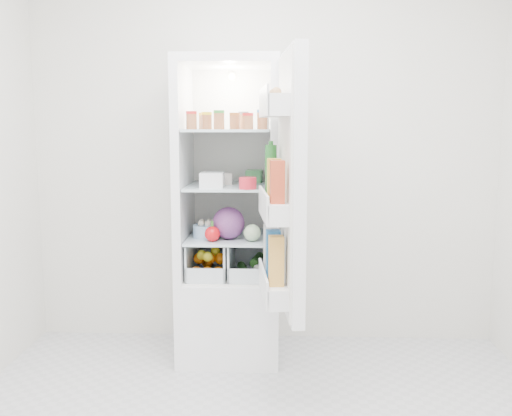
{
  "coord_description": "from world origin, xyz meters",
  "views": [
    {
      "loc": [
        0.11,
        -2.19,
        1.41
      ],
      "look_at": [
        -0.03,
        0.95,
        0.95
      ],
      "focal_mm": 40.0,
      "sensor_mm": 36.0,
      "label": 1
    }
  ],
  "objects_px": {
    "refrigerator": "(231,247)",
    "fridge_door": "(286,190)",
    "red_cabbage": "(229,223)",
    "mushroom_bowl": "(207,231)"
  },
  "relations": [
    {
      "from": "mushroom_bowl",
      "to": "fridge_door",
      "type": "distance_m",
      "value": 0.76
    },
    {
      "from": "red_cabbage",
      "to": "fridge_door",
      "type": "height_order",
      "value": "fridge_door"
    },
    {
      "from": "fridge_door",
      "to": "refrigerator",
      "type": "bearing_deg",
      "value": 21.47
    },
    {
      "from": "refrigerator",
      "to": "mushroom_bowl",
      "type": "distance_m",
      "value": 0.21
    },
    {
      "from": "refrigerator",
      "to": "fridge_door",
      "type": "bearing_deg",
      "value": -62.36
    },
    {
      "from": "refrigerator",
      "to": "mushroom_bowl",
      "type": "height_order",
      "value": "refrigerator"
    },
    {
      "from": "refrigerator",
      "to": "red_cabbage",
      "type": "xyz_separation_m",
      "value": [
        0.0,
        -0.16,
        0.18
      ]
    },
    {
      "from": "refrigerator",
      "to": "fridge_door",
      "type": "height_order",
      "value": "refrigerator"
    },
    {
      "from": "mushroom_bowl",
      "to": "fridge_door",
      "type": "height_order",
      "value": "fridge_door"
    },
    {
      "from": "refrigerator",
      "to": "red_cabbage",
      "type": "bearing_deg",
      "value": -88.73
    }
  ]
}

